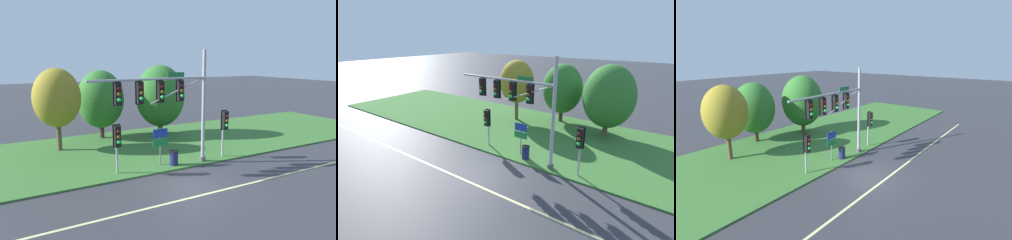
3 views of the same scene
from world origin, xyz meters
The scene contains 11 objects.
ground_plane centered at (0.00, 0.00, 0.00)m, with size 160.00×160.00×0.00m, color #333338.
lane_stripe centered at (0.00, -1.20, 0.00)m, with size 36.00×0.16×0.01m, color beige.
grass_verge centered at (0.00, 8.25, 0.05)m, with size 48.00×11.50×0.10m, color #386B2D.
traffic_signal_mast centered at (0.54, 3.01, 4.37)m, with size 7.57×0.49×7.07m.
pedestrian_signal_near_kerb centered at (-2.58, 3.40, 2.17)m, with size 0.46×0.55×2.90m.
pedestrian_signal_further_along centered at (4.80, 3.04, 2.41)m, with size 0.46×0.55×3.18m.
route_sign_post centered at (0.30, 3.66, 1.66)m, with size 1.06×0.08×2.34m.
tree_nearest_road centered at (-4.48, 10.18, 3.89)m, with size 3.34×3.34×5.89m.
tree_left_of_mast centered at (-0.63, 12.30, 3.33)m, with size 3.78×3.78×5.60m.
tree_behind_signpost centered at (4.10, 10.85, 3.48)m, with size 4.16×4.16×5.99m.
trash_bin centered at (1.01, 3.22, 0.57)m, with size 0.56×0.56×0.93m.
Camera 1 is at (-8.86, -13.60, 6.67)m, focal length 35.00 mm.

